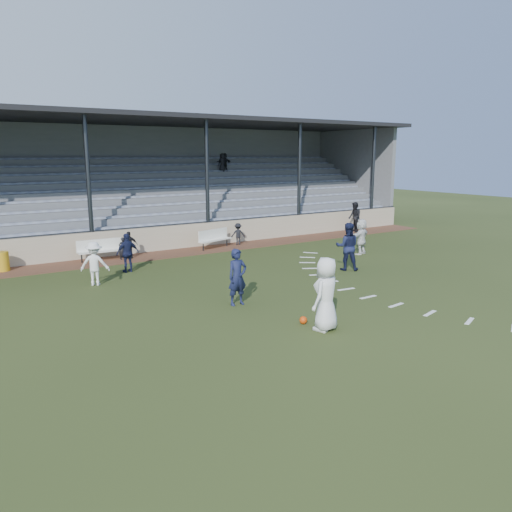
% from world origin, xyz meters
% --- Properties ---
extents(ground, '(90.00, 90.00, 0.00)m').
position_xyz_m(ground, '(0.00, 0.00, 0.00)').
color(ground, '#2D3917').
rests_on(ground, ground).
extents(cinder_track, '(34.00, 2.00, 0.02)m').
position_xyz_m(cinder_track, '(0.00, 10.50, 0.01)').
color(cinder_track, brown).
rests_on(cinder_track, ground).
extents(retaining_wall, '(34.00, 0.18, 1.20)m').
position_xyz_m(retaining_wall, '(0.00, 11.55, 0.60)').
color(retaining_wall, '#BDAC91').
rests_on(retaining_wall, ground).
extents(bench_left, '(2.01, 0.52, 0.95)m').
position_xyz_m(bench_left, '(-2.92, 10.76, 0.58)').
color(bench_left, white).
rests_on(bench_left, cinder_track).
extents(bench_right, '(2.03, 1.02, 0.95)m').
position_xyz_m(bench_right, '(2.77, 10.59, 0.58)').
color(bench_right, white).
rests_on(bench_right, cinder_track).
extents(trash_bin, '(0.50, 0.50, 0.79)m').
position_xyz_m(trash_bin, '(-6.85, 10.86, 0.42)').
color(trash_bin, gold).
rests_on(trash_bin, cinder_track).
extents(football, '(0.22, 0.22, 0.22)m').
position_xyz_m(football, '(-0.64, -0.90, 0.11)').
color(football, '#D1410C').
rests_on(football, ground).
extents(player_white_lead, '(1.15, 0.96, 2.01)m').
position_xyz_m(player_white_lead, '(-0.44, -1.60, 1.01)').
color(player_white_lead, white).
rests_on(player_white_lead, ground).
extents(player_navy_lead, '(0.66, 0.44, 1.80)m').
position_xyz_m(player_navy_lead, '(-1.24, 1.68, 0.90)').
color(player_navy_lead, '#161C3E').
rests_on(player_navy_lead, ground).
extents(player_navy_mid, '(1.21, 1.18, 1.96)m').
position_xyz_m(player_navy_mid, '(5.04, 3.36, 0.98)').
color(player_navy_mid, '#161C3E').
rests_on(player_navy_mid, ground).
extents(player_white_wing, '(1.19, 1.02, 1.60)m').
position_xyz_m(player_white_wing, '(-4.32, 6.59, 0.80)').
color(player_white_wing, white).
rests_on(player_white_wing, ground).
extents(player_navy_wing, '(0.95, 0.44, 1.58)m').
position_xyz_m(player_navy_wing, '(-2.62, 7.94, 0.79)').
color(player_navy_wing, '#161C3E').
rests_on(player_navy_wing, ground).
extents(player_white_back, '(1.65, 0.98, 1.70)m').
position_xyz_m(player_white_back, '(7.92, 5.45, 0.85)').
color(player_white_back, white).
rests_on(player_white_back, ground).
extents(official, '(0.99, 1.09, 1.82)m').
position_xyz_m(official, '(12.52, 10.61, 0.93)').
color(official, black).
rests_on(official, cinder_track).
extents(sub_left_near, '(0.38, 0.26, 1.01)m').
position_xyz_m(sub_left_near, '(-2.01, 10.39, 0.53)').
color(sub_left_near, black).
rests_on(sub_left_near, cinder_track).
extents(sub_left_far, '(0.78, 0.46, 1.24)m').
position_xyz_m(sub_left_far, '(-1.67, 10.47, 0.64)').
color(sub_left_far, black).
rests_on(sub_left_far, cinder_track).
extents(sub_right, '(0.84, 0.68, 1.14)m').
position_xyz_m(sub_right, '(4.28, 10.74, 0.59)').
color(sub_right, black).
rests_on(sub_right, cinder_track).
extents(grandstand, '(34.60, 9.00, 6.61)m').
position_xyz_m(grandstand, '(0.01, 16.26, 2.20)').
color(grandstand, slate).
rests_on(grandstand, ground).
extents(penalty_arc, '(3.89, 14.63, 0.01)m').
position_xyz_m(penalty_arc, '(4.12, 0.00, 0.01)').
color(penalty_arc, white).
rests_on(penalty_arc, ground).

